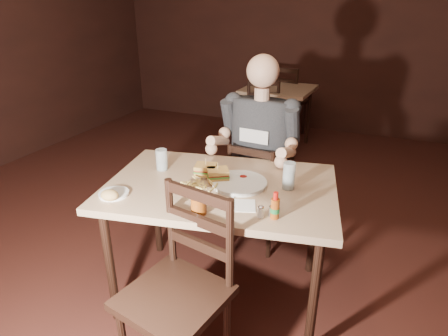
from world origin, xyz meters
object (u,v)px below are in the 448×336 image
at_px(glass_right, 289,176).
at_px(chair_near, 174,297).
at_px(main_table, 221,196).
at_px(diner, 258,130).
at_px(syrup_dispenser, 199,204).
at_px(bg_table, 278,95).
at_px(bg_chair_far, 288,101).
at_px(glass_left, 162,160).
at_px(side_plate, 114,194).
at_px(chair_far, 258,193).
at_px(bg_chair_near, 264,125).
at_px(hot_sauce, 275,205).
at_px(dinner_plate, 239,183).

bearing_deg(glass_right, chair_near, -115.64).
bearing_deg(main_table, diner, 87.45).
relative_size(main_table, syrup_dispenser, 13.52).
height_order(diner, glass_right, diner).
bearing_deg(bg_table, glass_right, -73.58).
bearing_deg(bg_chair_far, bg_table, 99.62).
relative_size(bg_table, diner, 0.84).
distance_m(diner, glass_left, 0.69).
distance_m(bg_chair_far, diner, 2.77).
distance_m(glass_right, side_plate, 0.94).
xyz_separation_m(bg_table, side_plate, (-0.05, -3.08, 0.10)).
bearing_deg(chair_near, chair_far, 101.22).
height_order(main_table, glass_right, glass_right).
relative_size(bg_chair_near, side_plate, 5.88).
bearing_deg(bg_chair_near, bg_table, 66.06).
height_order(chair_far, glass_left, glass_left).
bearing_deg(bg_chair_far, chair_near, 106.10).
relative_size(main_table, hot_sauce, 10.33).
bearing_deg(glass_left, glass_right, 3.54).
distance_m(bg_chair_far, glass_right, 3.30).
bearing_deg(syrup_dispenser, bg_chair_near, 89.40).
bearing_deg(glass_left, dinner_plate, -1.86).
xyz_separation_m(bg_chair_near, glass_left, (0.00, -2.13, 0.38)).
height_order(chair_far, hot_sauce, hot_sauce).
bearing_deg(syrup_dispenser, glass_right, 41.74).
distance_m(bg_table, hot_sauce, 3.07).
distance_m(glass_left, side_plate, 0.40).
height_order(bg_table, chair_near, chair_near).
xyz_separation_m(bg_chair_near, syrup_dispenser, (0.44, -2.52, 0.37)).
bearing_deg(hot_sauce, dinner_plate, 136.67).
bearing_deg(main_table, chair_far, 87.32).
relative_size(bg_table, hot_sauce, 6.09).
relative_size(bg_chair_far, side_plate, 6.17).
bearing_deg(hot_sauce, bg_chair_near, 108.21).
distance_m(chair_far, dinner_plate, 0.70).
height_order(hot_sauce, side_plate, hot_sauce).
bearing_deg(bg_table, bg_chair_far, 90.00).
bearing_deg(bg_chair_far, glass_right, 113.32).
relative_size(main_table, glass_right, 9.26).
distance_m(bg_chair_far, dinner_plate, 3.30).
height_order(dinner_plate, glass_right, glass_right).
relative_size(hot_sauce, side_plate, 0.88).
xyz_separation_m(bg_chair_near, side_plate, (-0.05, -2.53, 0.32)).
bearing_deg(diner, side_plate, -113.88).
distance_m(chair_near, bg_chair_near, 2.82).
height_order(glass_right, hot_sauce, glass_right).
bearing_deg(diner, chair_near, -85.73).
distance_m(bg_chair_near, hot_sauce, 2.57).
bearing_deg(chair_near, bg_table, 108.89).
bearing_deg(diner, bg_chair_far, 103.49).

